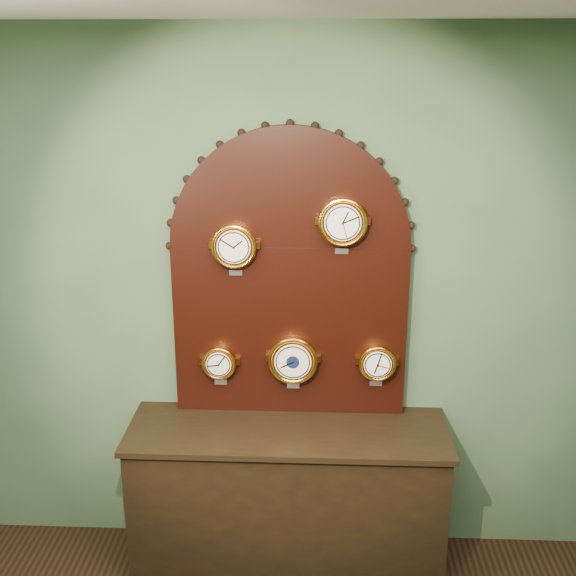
{
  "coord_description": "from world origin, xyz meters",
  "views": [
    {
      "loc": [
        0.15,
        -1.03,
        2.66
      ],
      "look_at": [
        0.0,
        2.25,
        1.58
      ],
      "focal_mm": 45.0,
      "sensor_mm": 36.0,
      "label": 1
    }
  ],
  "objects_px": {
    "shop_counter": "(288,501)",
    "arabic_clock": "(343,222)",
    "hygrometer": "(219,362)",
    "tide_clock": "(377,362)",
    "barometer": "(293,360)",
    "roman_clock": "(234,246)",
    "display_board": "(290,267)"
  },
  "relations": [
    {
      "from": "arabic_clock",
      "to": "tide_clock",
      "type": "relative_size",
      "value": 1.19
    },
    {
      "from": "tide_clock",
      "to": "barometer",
      "type": "bearing_deg",
      "value": -179.76
    },
    {
      "from": "shop_counter",
      "to": "barometer",
      "type": "relative_size",
      "value": 5.22
    },
    {
      "from": "hygrometer",
      "to": "barometer",
      "type": "height_order",
      "value": "barometer"
    },
    {
      "from": "arabic_clock",
      "to": "shop_counter",
      "type": "bearing_deg",
      "value": -149.32
    },
    {
      "from": "arabic_clock",
      "to": "hygrometer",
      "type": "height_order",
      "value": "arabic_clock"
    },
    {
      "from": "display_board",
      "to": "roman_clock",
      "type": "xyz_separation_m",
      "value": [
        -0.27,
        -0.07,
        0.12
      ]
    },
    {
      "from": "shop_counter",
      "to": "arabic_clock",
      "type": "relative_size",
      "value": 5.52
    },
    {
      "from": "shop_counter",
      "to": "roman_clock",
      "type": "relative_size",
      "value": 5.82
    },
    {
      "from": "display_board",
      "to": "roman_clock",
      "type": "distance_m",
      "value": 0.31
    },
    {
      "from": "hygrometer",
      "to": "tide_clock",
      "type": "height_order",
      "value": "tide_clock"
    },
    {
      "from": "display_board",
      "to": "arabic_clock",
      "type": "height_order",
      "value": "display_board"
    },
    {
      "from": "shop_counter",
      "to": "display_board",
      "type": "distance_m",
      "value": 1.25
    },
    {
      "from": "shop_counter",
      "to": "tide_clock",
      "type": "relative_size",
      "value": 6.59
    },
    {
      "from": "display_board",
      "to": "roman_clock",
      "type": "bearing_deg",
      "value": -166.18
    },
    {
      "from": "roman_clock",
      "to": "arabic_clock",
      "type": "height_order",
      "value": "arabic_clock"
    },
    {
      "from": "shop_counter",
      "to": "tide_clock",
      "type": "height_order",
      "value": "tide_clock"
    },
    {
      "from": "hygrometer",
      "to": "tide_clock",
      "type": "distance_m",
      "value": 0.82
    },
    {
      "from": "roman_clock",
      "to": "arabic_clock",
      "type": "distance_m",
      "value": 0.54
    },
    {
      "from": "shop_counter",
      "to": "hygrometer",
      "type": "bearing_deg",
      "value": 156.93
    },
    {
      "from": "shop_counter",
      "to": "arabic_clock",
      "type": "bearing_deg",
      "value": 30.68
    },
    {
      "from": "hygrometer",
      "to": "barometer",
      "type": "xyz_separation_m",
      "value": [
        0.38,
        -0.0,
        0.02
      ]
    },
    {
      "from": "shop_counter",
      "to": "hygrometer",
      "type": "distance_m",
      "value": 0.82
    },
    {
      "from": "roman_clock",
      "to": "hygrometer",
      "type": "distance_m",
      "value": 0.63
    },
    {
      "from": "arabic_clock",
      "to": "hygrometer",
      "type": "bearing_deg",
      "value": 179.85
    },
    {
      "from": "barometer",
      "to": "tide_clock",
      "type": "bearing_deg",
      "value": 0.24
    },
    {
      "from": "shop_counter",
      "to": "tide_clock",
      "type": "bearing_deg",
      "value": 18.82
    },
    {
      "from": "hygrometer",
      "to": "tide_clock",
      "type": "relative_size",
      "value": 0.95
    },
    {
      "from": "arabic_clock",
      "to": "display_board",
      "type": "bearing_deg",
      "value": 165.46
    },
    {
      "from": "display_board",
      "to": "barometer",
      "type": "bearing_deg",
      "value": -73.5
    },
    {
      "from": "hygrometer",
      "to": "barometer",
      "type": "bearing_deg",
      "value": -0.32
    },
    {
      "from": "arabic_clock",
      "to": "tide_clock",
      "type": "xyz_separation_m",
      "value": [
        0.19,
        0.0,
        -0.74
      ]
    }
  ]
}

